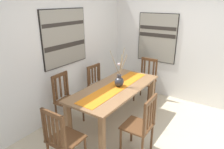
# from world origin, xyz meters

# --- Properties ---
(ground_plane) EXTENTS (6.40, 6.40, 0.03)m
(ground_plane) POSITION_xyz_m (0.00, 0.00, -0.01)
(ground_plane) COLOR beige
(wall_back) EXTENTS (6.40, 0.12, 2.70)m
(wall_back) POSITION_xyz_m (0.00, 1.86, 1.35)
(wall_back) COLOR silver
(wall_back) RESTS_ON ground_plane
(wall_side) EXTENTS (0.12, 6.40, 2.70)m
(wall_side) POSITION_xyz_m (1.86, 0.00, 1.35)
(wall_side) COLOR silver
(wall_side) RESTS_ON ground_plane
(dining_table) EXTENTS (1.94, 0.85, 0.78)m
(dining_table) POSITION_xyz_m (0.05, 0.71, 0.66)
(dining_table) COLOR #8E6642
(dining_table) RESTS_ON ground_plane
(table_runner) EXTENTS (1.78, 0.36, 0.01)m
(table_runner) POSITION_xyz_m (0.05, 0.71, 0.78)
(table_runner) COLOR orange
(table_runner) RESTS_ON dining_table
(centerpiece_vase) EXTENTS (0.22, 0.34, 0.70)m
(centerpiece_vase) POSITION_xyz_m (0.11, 0.67, 0.89)
(centerpiece_vase) COLOR #333338
(centerpiece_vase) RESTS_ON dining_table
(chair_0) EXTENTS (0.45, 0.45, 0.92)m
(chair_0) POSITION_xyz_m (0.51, 1.46, 0.49)
(chair_0) COLOR brown
(chair_0) RESTS_ON ground_plane
(chair_1) EXTENTS (0.44, 0.44, 0.99)m
(chair_1) POSITION_xyz_m (-0.42, 1.51, 0.51)
(chair_1) COLOR brown
(chair_1) RESTS_ON ground_plane
(chair_2) EXTENTS (0.43, 0.43, 0.98)m
(chair_2) POSITION_xyz_m (-0.41, -0.05, 0.51)
(chair_2) COLOR brown
(chair_2) RESTS_ON ground_plane
(chair_3) EXTENTS (0.42, 0.42, 0.98)m
(chair_3) POSITION_xyz_m (-1.30, 0.69, 0.52)
(chair_3) COLOR brown
(chair_3) RESTS_ON ground_plane
(chair_4) EXTENTS (0.42, 0.42, 0.99)m
(chair_4) POSITION_xyz_m (1.34, 0.69, 0.51)
(chair_4) COLOR brown
(chair_4) RESTS_ON ground_plane
(painting_on_back_wall) EXTENTS (1.10, 0.05, 1.08)m
(painting_on_back_wall) POSITION_xyz_m (-0.07, 1.79, 1.58)
(painting_on_back_wall) COLOR black
(painting_on_side_wall) EXTENTS (0.05, 0.95, 1.15)m
(painting_on_side_wall) POSITION_xyz_m (1.79, 0.67, 1.42)
(painting_on_side_wall) COLOR black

